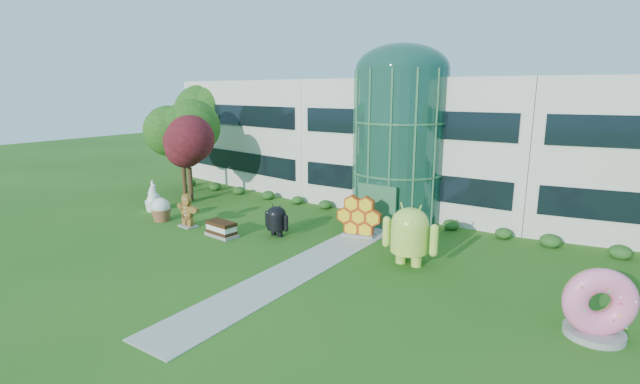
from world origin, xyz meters
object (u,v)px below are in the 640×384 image
Objects in this scene: donut at (598,302)px; android_green at (410,231)px; android_black at (276,219)px; gingerbread at (187,210)px.

android_green is at bearing 136.83° from donut.
android_black is at bearing 146.20° from donut.
donut is (16.63, -2.73, 0.24)m from android_black.
android_black is at bearing 23.59° from gingerbread.
donut is 1.11× the size of gingerbread.
donut is at bearing -18.45° from android_green.
donut reaches higher than gingerbread.
donut reaches higher than android_black.
android_green is 8.43m from android_black.
gingerbread is (-5.90, -1.68, 0.02)m from android_black.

